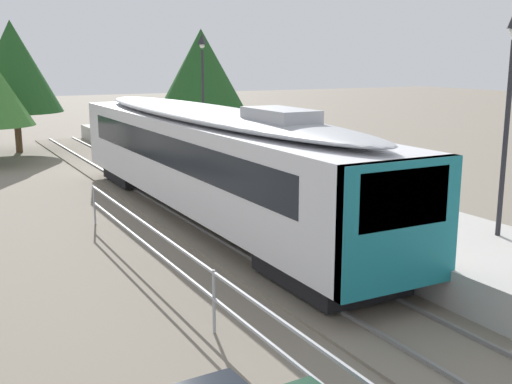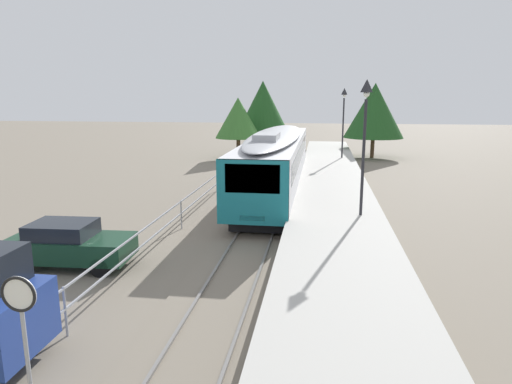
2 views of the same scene
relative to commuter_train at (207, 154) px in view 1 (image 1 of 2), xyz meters
name	(u,v)px [view 1 (image 1 of 2)]	position (x,y,z in m)	size (l,w,h in m)	color
ground_plane	(208,311)	(-3.00, -6.74, -2.14)	(160.00, 160.00, 0.00)	slate
track_rails	(329,285)	(0.00, -6.74, -2.11)	(3.20, 60.00, 0.14)	slate
commuter_train	(207,154)	(0.00, 0.00, 0.00)	(2.82, 18.46, 3.74)	silver
station_platform	(437,248)	(3.25, -6.74, -1.69)	(3.90, 60.00, 0.90)	#B7B5AD
platform_lamp_mid_platform	(511,79)	(4.22, -7.74, 2.48)	(0.34, 0.34, 5.35)	#232328
platform_lamp_far_end	(202,69)	(4.22, 10.02, 2.48)	(0.34, 0.34, 5.35)	#232328
tree_behind_carpark	(201,71)	(7.35, 17.41, 2.21)	(5.49, 5.49, 6.84)	brown
tree_behind_station_far	(13,67)	(-3.16, 18.63, 2.52)	(5.01, 5.01, 7.12)	brown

